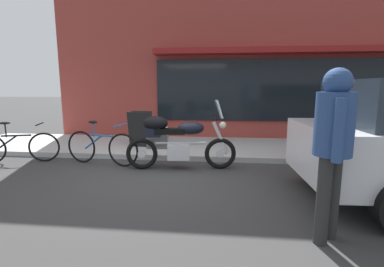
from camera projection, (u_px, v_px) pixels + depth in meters
name	position (u px, v px, depth m)	size (l,w,h in m)	color
ground_plane	(160.00, 176.00, 5.21)	(80.00, 80.00, 0.00)	#343434
touring_motorcycle	(175.00, 139.00, 5.60)	(2.21, 0.64, 1.39)	black
parked_bicycle	(101.00, 147.00, 5.94)	(1.71, 0.54, 0.94)	black
pedestrian_walking	(334.00, 135.00, 2.84)	(0.44, 0.55, 1.83)	#252525
sandwich_board_sign	(140.00, 129.00, 7.16)	(0.55, 0.41, 0.90)	black
second_bicycle_by_cafe	(17.00, 147.00, 6.07)	(1.66, 0.66, 0.92)	black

